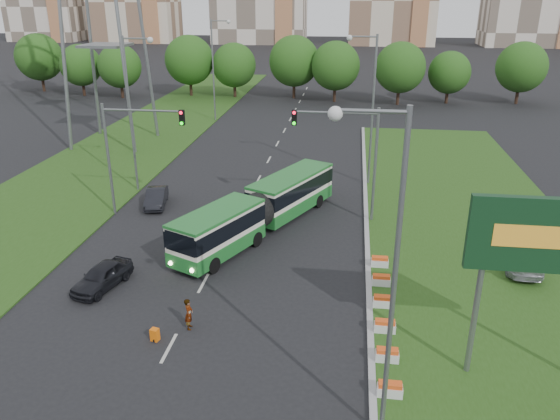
# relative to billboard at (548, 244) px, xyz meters

# --- Properties ---
(ground) EXTENTS (360.00, 360.00, 0.00)m
(ground) POSITION_rel_billboard_xyz_m (-12.25, 6.00, -6.16)
(ground) COLOR black
(ground) RESTS_ON ground
(grass_median) EXTENTS (14.00, 60.00, 0.15)m
(grass_median) POSITION_rel_billboard_xyz_m (0.75, 14.00, -6.09)
(grass_median) COLOR #254814
(grass_median) RESTS_ON ground
(median_kerb) EXTENTS (0.30, 60.00, 0.18)m
(median_kerb) POSITION_rel_billboard_xyz_m (-6.20, 14.00, -6.07)
(median_kerb) COLOR #9A9A9A
(median_kerb) RESTS_ON ground
(left_verge) EXTENTS (12.00, 110.00, 0.10)m
(left_verge) POSITION_rel_billboard_xyz_m (-30.25, 31.00, -6.11)
(left_verge) COLOR #254814
(left_verge) RESTS_ON ground
(lane_markings) EXTENTS (0.20, 100.00, 0.01)m
(lane_markings) POSITION_rel_billboard_xyz_m (-15.25, 26.00, -6.16)
(lane_markings) COLOR #B0B0A9
(lane_markings) RESTS_ON ground
(flower_planters) EXTENTS (1.10, 11.50, 0.60)m
(flower_planters) POSITION_rel_billboard_xyz_m (-5.55, 3.50, -5.71)
(flower_planters) COLOR silver
(flower_planters) RESTS_ON grass_median
(billboard) EXTENTS (6.00, 0.37, 8.00)m
(billboard) POSITION_rel_billboard_xyz_m (0.00, 0.00, 0.00)
(billboard) COLOR slate
(billboard) RESTS_ON ground
(traffic_mast_median) EXTENTS (5.76, 0.32, 8.00)m
(traffic_mast_median) POSITION_rel_billboard_xyz_m (-7.47, 16.00, -0.81)
(traffic_mast_median) COLOR slate
(traffic_mast_median) RESTS_ON ground
(traffic_mast_left) EXTENTS (5.76, 0.32, 8.00)m
(traffic_mast_left) POSITION_rel_billboard_xyz_m (-22.63, 15.00, -0.81)
(traffic_mast_left) COLOR slate
(traffic_mast_left) RESTS_ON ground
(street_lamps) EXTENTS (36.00, 60.00, 12.00)m
(street_lamps) POSITION_rel_billboard_xyz_m (-15.25, 16.00, -0.16)
(street_lamps) COLOR slate
(street_lamps) RESTS_ON ground
(tree_line) EXTENTS (120.00, 8.00, 9.00)m
(tree_line) POSITION_rel_billboard_xyz_m (-2.25, 61.00, -1.66)
(tree_line) COLOR #1E5216
(tree_line) RESTS_ON ground
(articulated_bus) EXTENTS (2.42, 15.54, 2.56)m
(articulated_bus) POSITION_rel_billboard_xyz_m (-13.55, 13.49, -4.60)
(articulated_bus) COLOR white
(articulated_bus) RESTS_ON ground
(car_left_near) EXTENTS (2.53, 4.20, 1.34)m
(car_left_near) POSITION_rel_billboard_xyz_m (-20.53, 4.82, -5.50)
(car_left_near) COLOR black
(car_left_near) RESTS_ON ground
(car_left_far) EXTENTS (2.17, 4.15, 1.30)m
(car_left_far) POSITION_rel_billboard_xyz_m (-21.80, 16.98, -5.51)
(car_left_far) COLOR black
(car_left_far) RESTS_ON ground
(car_median) EXTENTS (2.11, 4.87, 1.40)m
(car_median) POSITION_rel_billboard_xyz_m (2.38, 10.02, -5.32)
(car_median) COLOR #94989C
(car_median) RESTS_ON grass_median
(pedestrian) EXTENTS (0.45, 0.62, 1.58)m
(pedestrian) POSITION_rel_billboard_xyz_m (-14.76, 1.67, -5.37)
(pedestrian) COLOR gray
(pedestrian) RESTS_ON ground
(shopping_trolley) EXTENTS (0.36, 0.38, 0.61)m
(shopping_trolley) POSITION_rel_billboard_xyz_m (-16.06, 0.50, -5.86)
(shopping_trolley) COLOR orange
(shopping_trolley) RESTS_ON ground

